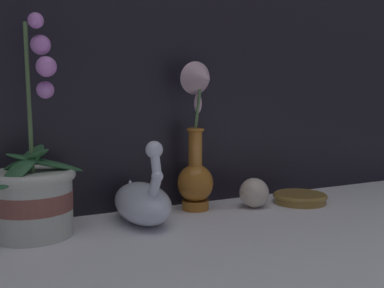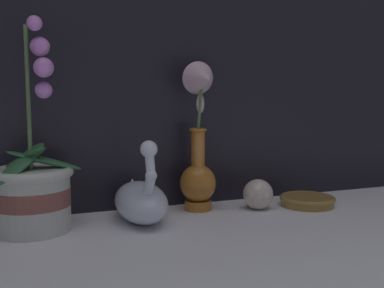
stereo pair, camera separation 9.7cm
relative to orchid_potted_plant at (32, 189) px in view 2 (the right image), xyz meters
name	(u,v)px [view 2 (the right image)]	position (x,y,z in m)	size (l,w,h in m)	color
ground_plane	(206,231)	(0.32, -0.12, -0.08)	(2.80, 2.80, 0.00)	white
orchid_potted_plant	(32,189)	(0.00, 0.00, 0.00)	(0.18, 0.17, 0.41)	beige
swan_figurine	(141,199)	(0.21, -0.01, -0.04)	(0.10, 0.20, 0.18)	silver
blue_vase	(200,148)	(0.36, 0.03, 0.06)	(0.08, 0.11, 0.34)	#B26B23
glass_sphere	(258,194)	(0.49, 0.00, -0.05)	(0.07, 0.07, 0.07)	beige
amber_dish	(307,200)	(0.62, -0.01, -0.07)	(0.13, 0.13, 0.02)	olive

